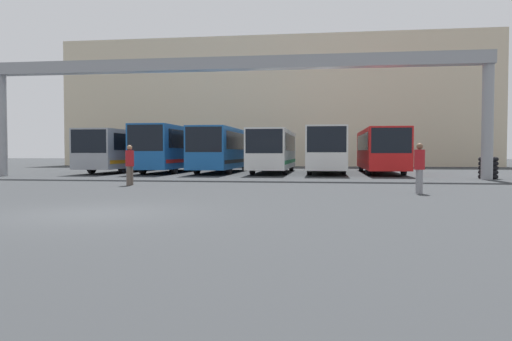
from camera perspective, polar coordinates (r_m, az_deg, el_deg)
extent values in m
plane|color=#2D3033|center=(12.58, -18.21, -4.69)|extent=(200.00, 200.00, 0.00)
cube|color=beige|center=(58.04, 2.49, 7.38)|extent=(46.06, 12.00, 13.59)
cylinder|color=gray|center=(34.16, -27.05, 4.56)|extent=(0.60, 0.60, 6.12)
cylinder|color=gray|center=(29.27, 24.95, 5.04)|extent=(0.60, 0.60, 6.12)
cube|color=gray|center=(28.94, -3.23, 12.07)|extent=(28.65, 0.80, 0.70)
cube|color=#999EA5|center=(38.62, -14.58, 2.35)|extent=(2.56, 12.09, 2.65)
cube|color=black|center=(33.15, -18.59, 3.20)|extent=(2.35, 0.06, 1.48)
cube|color=black|center=(38.63, -14.59, 3.07)|extent=(2.59, 10.28, 1.11)
cube|color=orange|center=(38.63, -14.57, 1.10)|extent=(2.59, 11.49, 0.24)
cylinder|color=black|center=(36.01, -18.28, 0.48)|extent=(0.28, 1.01, 1.01)
cylinder|color=black|center=(35.08, -15.00, 0.47)|extent=(0.28, 1.01, 1.01)
cylinder|color=black|center=(42.19, -14.21, 0.74)|extent=(0.28, 1.01, 1.01)
cylinder|color=black|center=(41.40, -11.34, 0.74)|extent=(0.28, 1.01, 1.01)
cube|color=#1959A5|center=(36.93, -9.52, 2.62)|extent=(2.50, 11.20, 2.92)
cube|color=black|center=(31.67, -12.56, 3.66)|extent=(2.30, 0.06, 1.63)
cube|color=black|center=(36.94, -9.52, 3.46)|extent=(2.53, 9.52, 1.22)
cube|color=red|center=(36.94, -9.51, 1.17)|extent=(2.53, 10.64, 0.24)
cylinder|color=black|center=(34.34, -12.81, 0.41)|extent=(0.28, 0.95, 0.95)
cylinder|color=black|center=(33.63, -9.34, 0.40)|extent=(0.28, 0.95, 0.95)
cylinder|color=black|center=(40.26, -9.65, 0.68)|extent=(0.28, 0.95, 0.95)
cylinder|color=black|center=(39.66, -6.64, 0.67)|extent=(0.28, 0.95, 0.95)
cube|color=#1959A5|center=(36.13, -3.82, 2.53)|extent=(2.48, 11.49, 2.77)
cube|color=black|center=(30.56, -6.02, 3.56)|extent=(2.28, 0.06, 1.55)
cube|color=black|center=(36.14, -3.82, 3.34)|extent=(2.51, 9.76, 1.16)
cube|color=black|center=(36.14, -3.82, 1.13)|extent=(2.51, 10.91, 0.24)
cylinder|color=black|center=(33.26, -6.77, 0.47)|extent=(0.28, 1.04, 1.04)
cylinder|color=black|center=(32.78, -3.11, 0.46)|extent=(0.28, 1.04, 1.04)
cylinder|color=black|center=(39.52, -4.40, 0.74)|extent=(0.28, 1.04, 1.04)
cylinder|color=black|center=(39.11, -1.30, 0.73)|extent=(0.28, 1.04, 1.04)
cube|color=silver|center=(35.32, 2.01, 2.42)|extent=(2.44, 11.01, 2.61)
cube|color=black|center=(29.88, 0.92, 3.38)|extent=(2.25, 0.06, 1.46)
cube|color=black|center=(35.33, 2.01, 3.19)|extent=(2.47, 9.36, 1.10)
cube|color=#268C4C|center=(35.33, 2.01, 1.07)|extent=(2.47, 10.46, 0.24)
cylinder|color=black|center=(32.41, -0.42, 0.35)|extent=(0.28, 0.94, 0.94)
cylinder|color=black|center=(32.17, 3.32, 0.33)|extent=(0.28, 0.94, 0.94)
cylinder|color=black|center=(38.52, 0.92, 0.63)|extent=(0.28, 0.94, 0.94)
cylinder|color=black|center=(38.31, 4.07, 0.62)|extent=(0.28, 0.94, 0.94)
cube|color=silver|center=(35.76, 8.05, 2.50)|extent=(2.51, 12.26, 2.74)
cube|color=black|center=(29.66, 8.07, 3.56)|extent=(2.31, 0.06, 1.54)
cube|color=black|center=(35.77, 8.05, 3.31)|extent=(2.54, 10.42, 1.15)
cube|color=#1966B2|center=(35.76, 8.04, 1.10)|extent=(2.54, 11.65, 0.24)
cylinder|color=black|center=(32.36, 6.11, 0.34)|extent=(0.28, 0.94, 0.94)
cylinder|color=black|center=(32.36, 9.98, 0.32)|extent=(0.28, 0.94, 0.94)
cylinder|color=black|center=(39.22, 6.43, 0.64)|extent=(0.28, 0.94, 0.94)
cylinder|color=black|center=(39.22, 9.63, 0.63)|extent=(0.28, 0.94, 0.94)
cube|color=red|center=(35.62, 14.04, 2.37)|extent=(2.50, 11.59, 2.63)
cube|color=black|center=(29.89, 15.22, 3.34)|extent=(2.30, 0.06, 1.47)
cube|color=black|center=(35.63, 14.04, 3.14)|extent=(2.53, 9.85, 1.11)
cube|color=red|center=(35.63, 14.03, 1.02)|extent=(2.53, 11.01, 0.24)
cylinder|color=black|center=(32.30, 12.71, 0.29)|extent=(0.28, 0.93, 0.93)
cylinder|color=black|center=(32.56, 16.53, 0.27)|extent=(0.28, 0.93, 0.93)
cylinder|color=black|center=(38.77, 11.91, 0.59)|extent=(0.28, 0.93, 0.93)
cylinder|color=black|center=(38.98, 15.11, 0.57)|extent=(0.28, 0.93, 0.93)
cylinder|color=gray|center=(18.51, 18.24, -1.22)|extent=(0.19, 0.19, 0.85)
cylinder|color=gray|center=(18.67, 18.07, -1.19)|extent=(0.19, 0.19, 0.85)
cylinder|color=#A5191E|center=(18.56, 18.18, 1.20)|extent=(0.37, 0.37, 0.71)
sphere|color=brown|center=(18.56, 18.20, 2.64)|extent=(0.23, 0.23, 0.23)
cylinder|color=brown|center=(22.71, -14.09, -0.59)|extent=(0.19, 0.19, 0.84)
cylinder|color=brown|center=(22.58, -14.35, -0.60)|extent=(0.19, 0.19, 0.84)
cylinder|color=#A5191E|center=(22.62, -14.24, 1.36)|extent=(0.37, 0.37, 0.70)
sphere|color=#8C6647|center=(22.62, -14.25, 2.54)|extent=(0.23, 0.23, 0.23)
torus|color=black|center=(30.23, 25.00, -0.63)|extent=(1.04, 1.04, 0.24)
torus|color=black|center=(30.22, 25.00, -0.18)|extent=(1.04, 1.04, 0.24)
torus|color=black|center=(30.21, 25.01, 0.27)|extent=(1.04, 1.04, 0.24)
torus|color=black|center=(30.21, 25.02, 0.73)|extent=(1.04, 1.04, 0.24)
torus|color=black|center=(30.20, 25.02, 1.18)|extent=(1.04, 1.04, 0.24)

